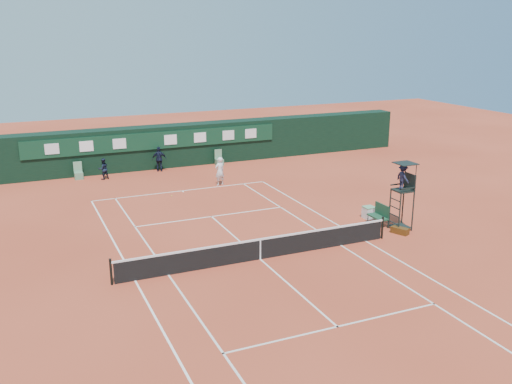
% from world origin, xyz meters
% --- Properties ---
extents(ground, '(90.00, 90.00, 0.00)m').
position_xyz_m(ground, '(0.00, 0.00, 0.00)').
color(ground, '#C0482D').
rests_on(ground, ground).
extents(court_lines, '(11.05, 23.85, 0.01)m').
position_xyz_m(court_lines, '(0.00, 0.00, 0.01)').
color(court_lines, silver).
rests_on(court_lines, ground).
extents(tennis_net, '(12.90, 0.10, 1.10)m').
position_xyz_m(tennis_net, '(0.00, 0.00, 0.51)').
color(tennis_net, black).
rests_on(tennis_net, ground).
extents(back_wall, '(40.00, 1.65, 3.00)m').
position_xyz_m(back_wall, '(0.00, 18.74, 1.51)').
color(back_wall, black).
rests_on(back_wall, ground).
extents(linesman_chair_left, '(0.55, 0.50, 1.15)m').
position_xyz_m(linesman_chair_left, '(-5.50, 17.48, 0.32)').
color(linesman_chair_left, '#578561').
rests_on(linesman_chair_left, ground).
extents(linesman_chair_right, '(0.55, 0.50, 1.15)m').
position_xyz_m(linesman_chair_right, '(4.50, 17.48, 0.32)').
color(linesman_chair_right, '#527E5F').
rests_on(linesman_chair_right, ground).
extents(umpire_chair, '(0.96, 0.95, 3.42)m').
position_xyz_m(umpire_chair, '(7.99, 0.70, 2.46)').
color(umpire_chair, black).
rests_on(umpire_chair, ground).
extents(player_bench, '(0.56, 1.20, 1.10)m').
position_xyz_m(player_bench, '(7.45, 1.68, 0.60)').
color(player_bench, '#1A432C').
rests_on(player_bench, ground).
extents(tennis_bag, '(0.68, 0.93, 0.32)m').
position_xyz_m(tennis_bag, '(7.61, 0.20, 0.16)').
color(tennis_bag, black).
rests_on(tennis_bag, ground).
extents(cooler, '(0.57, 0.57, 0.65)m').
position_xyz_m(cooler, '(7.57, 2.80, 0.33)').
color(cooler, silver).
rests_on(cooler, ground).
extents(tennis_ball, '(0.06, 0.06, 0.06)m').
position_xyz_m(tennis_ball, '(-0.93, 10.98, 0.03)').
color(tennis_ball, yellow).
rests_on(tennis_ball, ground).
extents(player, '(0.77, 0.61, 1.84)m').
position_xyz_m(player, '(2.62, 12.21, 0.92)').
color(player, silver).
rests_on(player, ground).
extents(ball_kid_left, '(0.81, 0.70, 1.43)m').
position_xyz_m(ball_kid_left, '(-3.97, 16.72, 0.71)').
color(ball_kid_left, black).
rests_on(ball_kid_left, ground).
extents(ball_kid_right, '(1.11, 0.71, 1.76)m').
position_xyz_m(ball_kid_right, '(0.01, 17.38, 0.88)').
color(ball_kid_right, black).
rests_on(ball_kid_right, ground).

